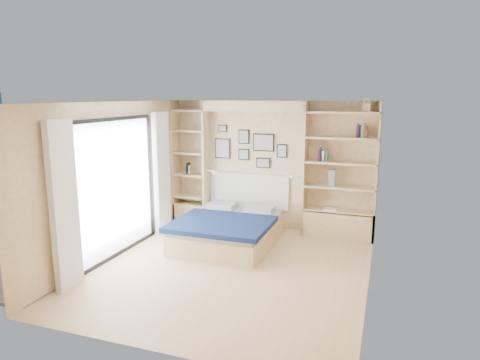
% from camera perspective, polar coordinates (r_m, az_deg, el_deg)
% --- Properties ---
extents(ground, '(4.50, 4.50, 0.00)m').
position_cam_1_polar(ground, '(6.63, -1.20, -11.82)').
color(ground, tan).
rests_on(ground, ground).
extents(room_shell, '(4.50, 4.50, 4.50)m').
position_cam_1_polar(room_shell, '(7.82, 0.00, 0.02)').
color(room_shell, beige).
rests_on(room_shell, ground).
extents(bed, '(1.64, 2.17, 1.07)m').
position_cam_1_polar(bed, '(7.64, -1.52, -6.53)').
color(bed, tan).
rests_on(bed, ground).
extents(photo_gallery, '(1.48, 0.02, 0.82)m').
position_cam_1_polar(photo_gallery, '(8.41, 1.15, 4.45)').
color(photo_gallery, black).
rests_on(photo_gallery, ground).
extents(reading_lamps, '(1.92, 0.12, 0.15)m').
position_cam_1_polar(reading_lamps, '(8.23, 1.66, 0.75)').
color(reading_lamps, silver).
rests_on(reading_lamps, ground).
extents(shelf_decor, '(3.56, 0.23, 2.03)m').
position_cam_1_polar(shelf_decor, '(7.91, 11.61, 4.46)').
color(shelf_decor, '#A51E1E').
rests_on(shelf_decor, ground).
extents(deck, '(3.20, 4.00, 0.05)m').
position_cam_1_polar(deck, '(8.51, -24.79, -7.62)').
color(deck, '#766757').
rests_on(deck, ground).
extents(deck_chair, '(0.64, 0.86, 0.78)m').
position_cam_1_polar(deck_chair, '(9.18, -18.93, -3.43)').
color(deck_chair, tan).
rests_on(deck_chair, ground).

